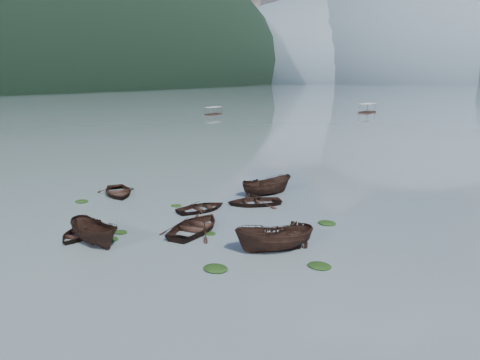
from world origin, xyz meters
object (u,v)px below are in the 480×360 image
at_px(rowboat_0, 81,236).
at_px(pontoon_left, 214,115).
at_px(pontoon_centre, 367,113).
at_px(rowboat_3, 196,231).

xyz_separation_m(rowboat_0, pontoon_left, (-39.24, 85.41, 0.00)).
bearing_deg(pontoon_centre, rowboat_3, -74.12).
bearing_deg(rowboat_3, pontoon_left, -62.81).
bearing_deg(rowboat_0, rowboat_3, 19.10).
distance_m(rowboat_0, pontoon_centre, 111.43).
bearing_deg(rowboat_0, pontoon_centre, 76.79).
bearing_deg(pontoon_centre, rowboat_0, -77.47).
relative_size(rowboat_0, pontoon_left, 0.73).
bearing_deg(pontoon_left, rowboat_3, -53.79).
distance_m(rowboat_3, pontoon_centre, 107.64).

